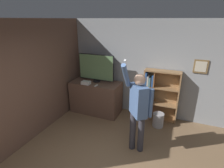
{
  "coord_description": "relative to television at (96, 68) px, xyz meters",
  "views": [
    {
      "loc": [
        0.86,
        -1.84,
        2.68
      ],
      "look_at": [
        -0.62,
        1.76,
        1.23
      ],
      "focal_mm": 28.0,
      "sensor_mm": 36.0,
      "label": 1
    }
  ],
  "objects": [
    {
      "name": "wall_back",
      "position": [
        1.41,
        0.4,
        -0.01
      ],
      "size": [
        6.41,
        0.09,
        2.7
      ],
      "color": "#9EA3A8",
      "rests_on": "ground_plane"
    },
    {
      "name": "television",
      "position": [
        0.0,
        0.0,
        0.0
      ],
      "size": [
        1.09,
        0.22,
        0.81
      ],
      "color": "black",
      "rests_on": "tv_ledge"
    },
    {
      "name": "waste_bin",
      "position": [
        1.88,
        -0.19,
        -1.18
      ],
      "size": [
        0.28,
        0.28,
        0.38
      ],
      "color": "#B7B7BC",
      "rests_on": "ground_plane"
    },
    {
      "name": "person",
      "position": [
        1.57,
        -1.26,
        -0.32
      ],
      "size": [
        0.56,
        0.56,
        2.01
      ],
      "rotation": [
        0.0,
        0.0,
        -0.9
      ],
      "color": "#383842",
      "rests_on": "ground_plane"
    },
    {
      "name": "game_console",
      "position": [
        -0.18,
        -0.31,
        -0.38
      ],
      "size": [
        0.24,
        0.17,
        0.08
      ],
      "color": "white",
      "rests_on": "tv_ledge"
    },
    {
      "name": "remote_loose",
      "position": [
        0.15,
        -0.33,
        -0.41
      ],
      "size": [
        0.05,
        0.14,
        0.02
      ],
      "color": "white",
      "rests_on": "tv_ledge"
    },
    {
      "name": "tv_ledge",
      "position": [
        0.0,
        -0.07,
        -0.89
      ],
      "size": [
        1.46,
        0.71,
        0.95
      ],
      "color": "brown",
      "rests_on": "ground_plane"
    },
    {
      "name": "bookshelf",
      "position": [
        1.74,
        0.22,
        -0.65
      ],
      "size": [
        0.94,
        0.28,
        1.42
      ],
      "color": "#997047",
      "rests_on": "ground_plane"
    },
    {
      "name": "wall_side_brick",
      "position": [
        -0.83,
        -1.05,
        -0.01
      ],
      "size": [
        0.06,
        4.46,
        2.7
      ],
      "color": "brown",
      "rests_on": "ground_plane"
    }
  ]
}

